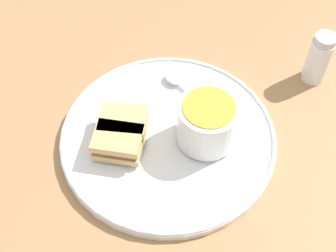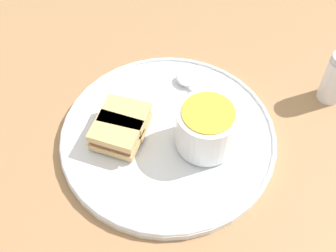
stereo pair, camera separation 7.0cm
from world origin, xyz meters
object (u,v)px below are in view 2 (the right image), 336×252
at_px(spoon, 188,84).
at_px(sandwich_half_near, 125,118).
at_px(soup_bowl, 207,127).
at_px(salt_shaker, 336,78).
at_px(sandwich_half_far, 116,135).

relative_size(spoon, sandwich_half_near, 1.35).
bearing_deg(sandwich_half_near, soup_bowl, 145.04).
relative_size(spoon, salt_shaker, 1.28).
bearing_deg(salt_shaker, spoon, -23.12).
height_order(sandwich_half_near, sandwich_half_far, same).
xyz_separation_m(sandwich_half_far, salt_shaker, (-0.36, 0.02, 0.01)).
bearing_deg(salt_shaker, soup_bowl, 5.59).
bearing_deg(soup_bowl, sandwich_half_near, -34.96).
bearing_deg(soup_bowl, salt_shaker, -174.41).
relative_size(soup_bowl, sandwich_half_near, 1.02).
distance_m(spoon, sandwich_half_far, 0.16).
distance_m(sandwich_half_far, salt_shaker, 0.36).
bearing_deg(spoon, salt_shaker, -128.29).
bearing_deg(spoon, sandwich_half_near, 94.52).
height_order(sandwich_half_near, salt_shaker, salt_shaker).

